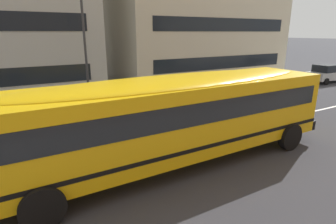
% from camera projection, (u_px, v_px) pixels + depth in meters
% --- Properties ---
extents(ground_plane, '(400.00, 400.00, 0.00)m').
position_uv_depth(ground_plane, '(173.00, 143.00, 11.46)').
color(ground_plane, '#38383D').
extents(sidewalk_far, '(120.00, 3.00, 0.01)m').
position_uv_depth(sidewalk_far, '(111.00, 102.00, 18.21)').
color(sidewalk_far, gray).
rests_on(sidewalk_far, ground_plane).
extents(lane_centreline, '(110.00, 0.16, 0.01)m').
position_uv_depth(lane_centreline, '(173.00, 143.00, 11.46)').
color(lane_centreline, silver).
rests_on(lane_centreline, ground_plane).
extents(school_bus, '(13.89, 3.28, 3.10)m').
position_uv_depth(school_bus, '(169.00, 114.00, 9.20)').
color(school_bus, yellow).
rests_on(school_bus, ground_plane).
extents(parked_car_silver_near_corner, '(3.96, 1.99, 1.64)m').
position_uv_depth(parked_car_silver_near_corner, '(327.00, 73.00, 25.24)').
color(parked_car_silver_near_corner, '#B7BABF').
rests_on(parked_car_silver_near_corner, ground_plane).
extents(street_lamp, '(0.44, 0.44, 6.80)m').
position_uv_depth(street_lamp, '(84.00, 36.00, 15.66)').
color(street_lamp, '#38383D').
rests_on(street_lamp, ground_plane).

